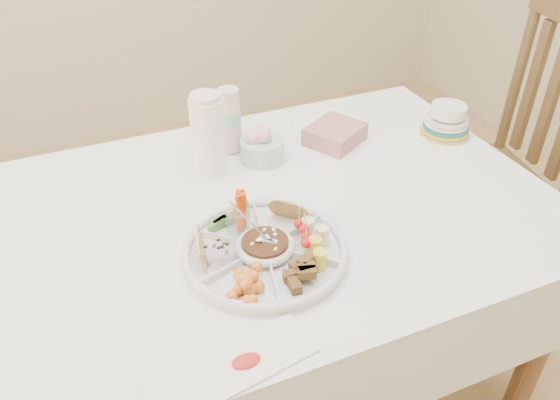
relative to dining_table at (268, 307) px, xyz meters
name	(u,v)px	position (x,y,z in m)	size (l,w,h in m)	color
floor	(270,384)	(0.00, 0.00, -0.38)	(4.00, 4.00, 0.00)	tan
dining_table	(268,307)	(0.00, 0.00, 0.00)	(1.52, 1.02, 0.76)	white
chair	(482,169)	(0.88, 0.15, 0.19)	(0.48, 0.48, 1.13)	brown
party_tray	(265,248)	(-0.07, -0.18, 0.40)	(0.38, 0.38, 0.04)	silver
bean_dip	(265,246)	(-0.07, -0.18, 0.41)	(0.11, 0.11, 0.04)	#512E1A
tortillas	(283,209)	(0.01, -0.08, 0.42)	(0.09, 0.09, 0.05)	#9C5425
carrot_cucumber	(230,209)	(-0.12, -0.06, 0.44)	(0.11, 0.11, 0.10)	#F04604
pita_raisins	(208,249)	(-0.20, -0.15, 0.42)	(0.12, 0.12, 0.07)	tan
cherries	(244,282)	(-0.16, -0.28, 0.42)	(0.12, 0.12, 0.05)	#FF7F3D
granola_chunks	(304,273)	(-0.03, -0.30, 0.42)	(0.11, 0.11, 0.05)	brown
banana_tomato	(320,229)	(0.05, -0.21, 0.44)	(0.10, 0.10, 0.09)	#D1C869
cup_stack	(230,121)	(0.01, 0.32, 0.48)	(0.07, 0.07, 0.20)	#B4D6AC
thermos	(209,135)	(-0.08, 0.21, 0.50)	(0.10, 0.10, 0.25)	white
flower_bowl	(262,145)	(0.08, 0.23, 0.43)	(0.13, 0.13, 0.10)	silver
napkin_stack	(335,134)	(0.32, 0.23, 0.41)	(0.16, 0.14, 0.05)	#B16F70
plate_stack	(447,120)	(0.67, 0.14, 0.43)	(0.15, 0.15, 0.10)	gold
placemat	(231,368)	(-0.25, -0.45, 0.38)	(0.33, 0.11, 0.01)	white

